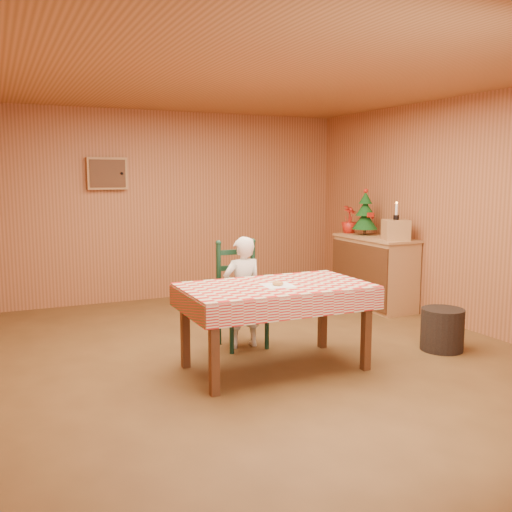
{
  "coord_description": "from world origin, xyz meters",
  "views": [
    {
      "loc": [
        -2.29,
        -4.77,
        1.73
      ],
      "look_at": [
        0.0,
        0.2,
        0.95
      ],
      "focal_mm": 40.0,
      "sensor_mm": 36.0,
      "label": 1
    }
  ],
  "objects_px": {
    "seated_child": "(243,292)",
    "crate": "(396,230)",
    "christmas_tree": "(365,214)",
    "storage_bin": "(442,329)",
    "ladder_chair": "(240,297)",
    "shelf_unit": "(374,272)",
    "dining_table": "(275,294)"
  },
  "relations": [
    {
      "from": "ladder_chair",
      "to": "shelf_unit",
      "type": "xyz_separation_m",
      "value": [
        2.29,
        0.86,
        -0.04
      ]
    },
    {
      "from": "ladder_chair",
      "to": "crate",
      "type": "xyz_separation_m",
      "value": [
        2.3,
        0.46,
        0.55
      ]
    },
    {
      "from": "crate",
      "to": "christmas_tree",
      "type": "bearing_deg",
      "value": 90.0
    },
    {
      "from": "seated_child",
      "to": "storage_bin",
      "type": "relative_size",
      "value": 2.69
    },
    {
      "from": "shelf_unit",
      "to": "seated_child",
      "type": "bearing_deg",
      "value": -158.15
    },
    {
      "from": "ladder_chair",
      "to": "crate",
      "type": "bearing_deg",
      "value": 11.35
    },
    {
      "from": "christmas_tree",
      "to": "seated_child",
      "type": "bearing_deg",
      "value": -153.06
    },
    {
      "from": "seated_child",
      "to": "crate",
      "type": "xyz_separation_m",
      "value": [
        2.3,
        0.52,
        0.49
      ]
    },
    {
      "from": "seated_child",
      "to": "dining_table",
      "type": "bearing_deg",
      "value": 90.0
    },
    {
      "from": "crate",
      "to": "ladder_chair",
      "type": "bearing_deg",
      "value": -168.65
    },
    {
      "from": "seated_child",
      "to": "shelf_unit",
      "type": "height_order",
      "value": "seated_child"
    },
    {
      "from": "storage_bin",
      "to": "christmas_tree",
      "type": "bearing_deg",
      "value": 75.57
    },
    {
      "from": "crate",
      "to": "storage_bin",
      "type": "bearing_deg",
      "value": -110.44
    },
    {
      "from": "shelf_unit",
      "to": "ladder_chair",
      "type": "bearing_deg",
      "value": -159.39
    },
    {
      "from": "shelf_unit",
      "to": "storage_bin",
      "type": "height_order",
      "value": "shelf_unit"
    },
    {
      "from": "crate",
      "to": "christmas_tree",
      "type": "height_order",
      "value": "christmas_tree"
    },
    {
      "from": "seated_child",
      "to": "storage_bin",
      "type": "distance_m",
      "value": 2.02
    },
    {
      "from": "dining_table",
      "to": "shelf_unit",
      "type": "relative_size",
      "value": 1.34
    },
    {
      "from": "dining_table",
      "to": "crate",
      "type": "xyz_separation_m",
      "value": [
        2.3,
        1.25,
        0.37
      ]
    },
    {
      "from": "seated_child",
      "to": "shelf_unit",
      "type": "bearing_deg",
      "value": -158.15
    },
    {
      "from": "christmas_tree",
      "to": "storage_bin",
      "type": "relative_size",
      "value": 1.48
    },
    {
      "from": "christmas_tree",
      "to": "storage_bin",
      "type": "bearing_deg",
      "value": -104.43
    },
    {
      "from": "storage_bin",
      "to": "ladder_chair",
      "type": "bearing_deg",
      "value": 150.61
    },
    {
      "from": "ladder_chair",
      "to": "seated_child",
      "type": "relative_size",
      "value": 0.96
    },
    {
      "from": "storage_bin",
      "to": "seated_child",
      "type": "bearing_deg",
      "value": 152.04
    },
    {
      "from": "dining_table",
      "to": "shelf_unit",
      "type": "height_order",
      "value": "shelf_unit"
    },
    {
      "from": "seated_child",
      "to": "crate",
      "type": "height_order",
      "value": "crate"
    },
    {
      "from": "christmas_tree",
      "to": "storage_bin",
      "type": "height_order",
      "value": "christmas_tree"
    },
    {
      "from": "seated_child",
      "to": "storage_bin",
      "type": "xyz_separation_m",
      "value": [
        1.76,
        -0.93,
        -0.35
      ]
    },
    {
      "from": "shelf_unit",
      "to": "crate",
      "type": "xyz_separation_m",
      "value": [
        0.01,
        -0.4,
        0.59
      ]
    },
    {
      "from": "seated_child",
      "to": "christmas_tree",
      "type": "distance_m",
      "value": 2.66
    },
    {
      "from": "dining_table",
      "to": "storage_bin",
      "type": "relative_size",
      "value": 3.96
    }
  ]
}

